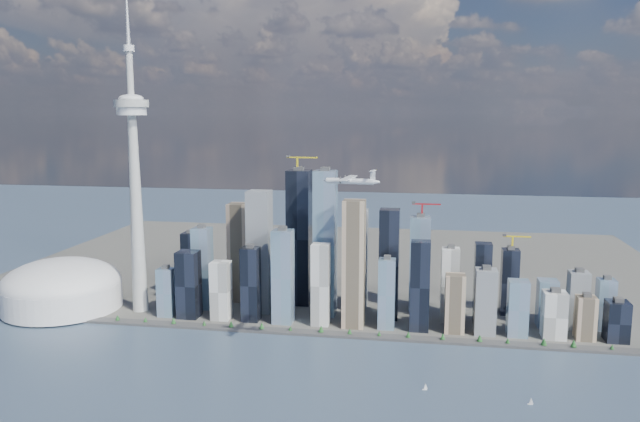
% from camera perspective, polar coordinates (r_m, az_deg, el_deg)
% --- Properties ---
extents(ground, '(4000.00, 4000.00, 0.00)m').
position_cam_1_polar(ground, '(763.68, -5.14, -17.52)').
color(ground, '#334359').
rests_on(ground, ground).
extents(seawall, '(1100.00, 22.00, 4.00)m').
position_cam_1_polar(seawall, '(987.12, -1.41, -11.05)').
color(seawall, '#383838').
rests_on(seawall, ground).
extents(land, '(1400.00, 900.00, 3.00)m').
position_cam_1_polar(land, '(1412.92, 2.07, -4.88)').
color(land, '#4C4C47').
rests_on(land, ground).
extents(shoreline_trees, '(960.53, 7.20, 8.80)m').
position_cam_1_polar(shoreline_trees, '(984.81, -1.41, -10.68)').
color(shoreline_trees, '#3F2D1E').
rests_on(shoreline_trees, seawall).
extents(skyscraper_cluster, '(736.00, 142.00, 264.67)m').
position_cam_1_polar(skyscraper_cluster, '(1036.56, 2.74, -5.43)').
color(skyscraper_cluster, black).
rests_on(skyscraper_cluster, land).
extents(needle_tower, '(56.00, 56.00, 550.50)m').
position_cam_1_polar(needle_tower, '(1086.26, -16.59, 3.10)').
color(needle_tower, '#A7A8A3').
rests_on(needle_tower, land).
extents(dome_stadium, '(200.00, 200.00, 86.00)m').
position_cam_1_polar(dome_stadium, '(1180.53, -22.53, -6.48)').
color(dome_stadium, silver).
rests_on(dome_stadium, land).
extents(airplane, '(74.50, 65.99, 18.15)m').
position_cam_1_polar(airplane, '(789.64, 2.85, 2.81)').
color(airplane, white).
rests_on(airplane, ground).
extents(sailboat_west, '(6.82, 2.47, 9.43)m').
position_cam_1_polar(sailboat_west, '(813.93, 9.60, -15.63)').
color(sailboat_west, white).
rests_on(sailboat_west, ground).
extents(sailboat_east, '(6.71, 1.99, 9.32)m').
position_cam_1_polar(sailboat_east, '(806.92, 18.71, -16.23)').
color(sailboat_east, white).
rests_on(sailboat_east, ground).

